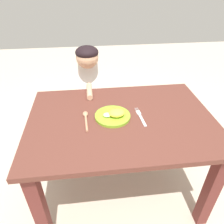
{
  "coord_description": "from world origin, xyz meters",
  "views": [
    {
      "loc": [
        -0.2,
        -1.16,
        1.59
      ],
      "look_at": [
        -0.06,
        0.05,
        0.76
      ],
      "focal_mm": 34.1,
      "sensor_mm": 36.0,
      "label": 1
    }
  ],
  "objects_px": {
    "plate": "(114,115)",
    "fork": "(141,117)",
    "spoon": "(86,118)",
    "person": "(90,94)"
  },
  "relations": [
    {
      "from": "spoon",
      "to": "fork",
      "type": "bearing_deg",
      "value": -95.68
    },
    {
      "from": "plate",
      "to": "spoon",
      "type": "bearing_deg",
      "value": -179.98
    },
    {
      "from": "spoon",
      "to": "plate",
      "type": "bearing_deg",
      "value": -92.41
    },
    {
      "from": "plate",
      "to": "fork",
      "type": "xyz_separation_m",
      "value": [
        0.18,
        -0.02,
        -0.02
      ]
    },
    {
      "from": "fork",
      "to": "person",
      "type": "distance_m",
      "value": 0.67
    },
    {
      "from": "spoon",
      "to": "person",
      "type": "xyz_separation_m",
      "value": [
        0.04,
        0.55,
        -0.12
      ]
    },
    {
      "from": "plate",
      "to": "person",
      "type": "height_order",
      "value": "person"
    },
    {
      "from": "plate",
      "to": "person",
      "type": "distance_m",
      "value": 0.58
    },
    {
      "from": "fork",
      "to": "spoon",
      "type": "height_order",
      "value": "spoon"
    },
    {
      "from": "plate",
      "to": "fork",
      "type": "distance_m",
      "value": 0.19
    }
  ]
}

